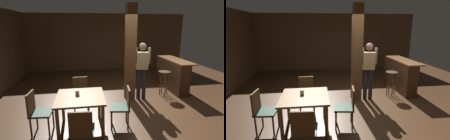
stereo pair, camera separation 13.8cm
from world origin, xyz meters
TOP-DOWN VIEW (x-y plane):
  - ground_plane at (0.00, 0.00)m, footprint 10.80×10.80m
  - wall_back at (0.00, 4.50)m, footprint 8.00×0.10m
  - pillar at (0.12, 0.50)m, footprint 0.28×0.28m
  - dining_table at (-1.33, -0.97)m, footprint 0.99×0.99m
  - chair_south at (-1.30, -1.83)m, footprint 0.45×0.45m
  - chair_east at (-0.42, -0.99)m, footprint 0.47×0.47m
  - chair_west at (-2.20, -0.97)m, footprint 0.45×0.45m
  - chair_north at (-1.34, -0.10)m, footprint 0.45×0.45m
  - napkin_cup at (-1.39, -0.89)m, footprint 0.08×0.08m
  - standing_person at (0.46, 0.40)m, footprint 0.47×0.26m
  - bar_counter at (1.82, 1.15)m, footprint 0.56×1.79m
  - bar_stool_near at (1.30, 0.64)m, footprint 0.38×0.38m

SIDE VIEW (x-z plane):
  - ground_plane at x=0.00m, z-range 0.00..0.00m
  - chair_south at x=-1.30m, z-range 0.06..0.95m
  - chair_east at x=-0.42m, z-range 0.06..0.95m
  - chair_west at x=-2.20m, z-range 0.06..0.95m
  - chair_north at x=-1.34m, z-range 0.06..0.95m
  - bar_counter at x=1.82m, z-range 0.01..1.07m
  - bar_stool_near at x=1.30m, z-range 0.20..0.98m
  - dining_table at x=-1.33m, z-range 0.26..1.03m
  - napkin_cup at x=-1.39m, z-range 0.76..0.87m
  - standing_person at x=0.46m, z-range 0.14..1.86m
  - wall_back at x=0.00m, z-range 0.00..2.80m
  - pillar at x=0.12m, z-range 0.00..2.80m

